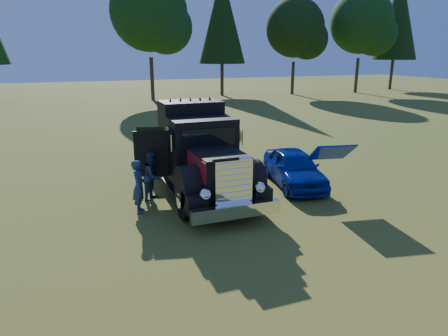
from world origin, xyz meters
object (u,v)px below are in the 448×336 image
hotrod_coupe (294,167)px  spectator_near (139,187)px  diamond_t_truck (199,155)px  spectator_far (153,176)px

hotrod_coupe → spectator_near: size_ratio=2.64×
diamond_t_truck → spectator_far: size_ratio=4.53×
hotrod_coupe → spectator_far: size_ratio=2.68×
hotrod_coupe → spectator_far: 5.02m
spectator_far → spectator_near: bearing=-173.0°
diamond_t_truck → hotrod_coupe: diamond_t_truck is taller
hotrod_coupe → spectator_far: hotrod_coupe is taller
diamond_t_truck → spectator_near: size_ratio=4.47×
spectator_far → diamond_t_truck: bearing=-44.5°
diamond_t_truck → hotrod_coupe: 3.51m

